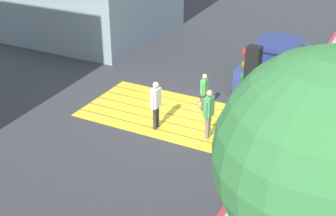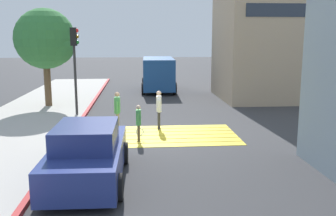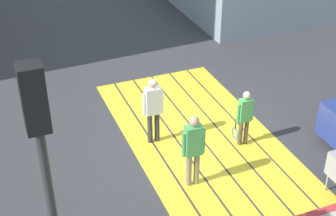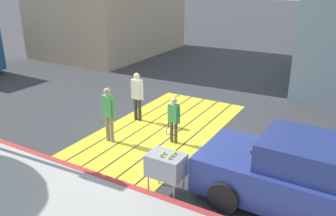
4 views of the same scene
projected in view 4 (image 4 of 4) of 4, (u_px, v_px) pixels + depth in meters
name	position (u px, v px, depth m)	size (l,w,h in m)	color
ground_plane	(162.00, 129.00, 11.08)	(120.00, 120.00, 0.00)	#38383A
crosswalk_stripes	(162.00, 129.00, 11.08)	(6.40, 3.25, 0.01)	yellow
curb_painted	(92.00, 175.00, 8.43)	(0.16, 40.00, 0.13)	#BC3333
car_parked_near_curb	(306.00, 178.00, 7.05)	(2.05, 4.33, 1.57)	navy
tennis_ball_cart	(166.00, 165.00, 7.61)	(0.56, 0.80, 1.02)	#99999E
pedestrian_adult_lead	(108.00, 111.00, 9.94)	(0.23, 0.48, 1.63)	gray
pedestrian_adult_trailing	(137.00, 93.00, 11.41)	(0.22, 0.48, 1.62)	#333338
pedestrian_child_with_racket	(174.00, 118.00, 9.92)	(0.28, 0.41, 1.37)	brown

